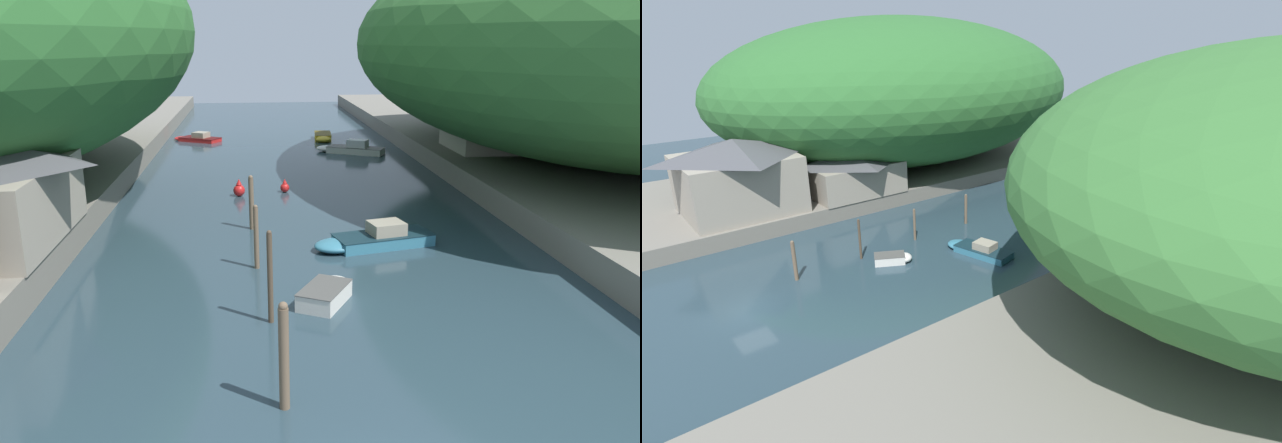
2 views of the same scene
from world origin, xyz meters
TOP-DOWN VIEW (x-y plane):
  - water_surface at (0.00, 30.00)m, footprint 130.00×130.00m
  - left_bank at (-22.51, 30.00)m, footprint 22.00×120.00m
  - right_bank at (22.51, 30.00)m, footprint 22.00×120.00m
  - hillside_left at (-23.61, 28.85)m, footprint 35.02×49.02m
  - waterfront_building at (-16.53, 5.04)m, footprint 9.99×10.85m
  - boathouse_shed at (-15.04, 16.23)m, footprint 7.83×10.11m
  - right_bank_cottage at (16.58, 37.21)m, footprint 7.06×7.36m
  - boat_navy_launch at (-8.44, 54.21)m, footprint 5.38×4.27m
  - boat_mid_channel at (3.10, 18.25)m, footprint 6.51×3.34m
  - boat_red_skiff at (4.71, 53.20)m, footprint 2.03×4.82m
  - boat_far_upstream at (0.01, 11.76)m, footprint 2.77×3.41m
  - boat_yellow_tender at (6.24, 45.40)m, footprint 6.61×4.67m
  - mooring_post_nearest at (-2.18, 4.26)m, footprint 0.30×0.30m
  - mooring_post_second at (-2.36, 9.97)m, footprint 0.21×0.21m
  - mooring_post_middle at (-2.78, 15.78)m, footprint 0.23×0.23m
  - mooring_post_fourth at (-2.95, 22.05)m, footprint 0.28×0.28m
  - channel_buoy_near at (-0.62, 30.58)m, footprint 0.63×0.63m
  - channel_buoy_far at (-3.74, 29.81)m, footprint 0.78×0.78m
  - person_on_quay at (-12.73, 13.10)m, footprint 0.32×0.43m

SIDE VIEW (x-z plane):
  - water_surface at x=0.00m, z-range 0.00..0.00m
  - boat_navy_launch at x=-8.44m, z-range -0.19..0.78m
  - boat_red_skiff at x=4.71m, z-range 0.00..0.68m
  - boat_far_upstream at x=0.01m, z-range 0.00..0.72m
  - channel_buoy_near at x=-0.62m, z-range -0.10..0.83m
  - boat_mid_channel at x=3.10m, z-range -0.23..1.01m
  - boat_yellow_tender at x=6.24m, z-range -0.24..1.05m
  - channel_buoy_far at x=-3.74m, z-range -0.13..1.05m
  - left_bank at x=-22.51m, z-range 0.00..1.57m
  - right_bank at x=22.51m, z-range 0.00..1.57m
  - mooring_post_middle at x=-2.78m, z-range 0.01..3.04m
  - mooring_post_fourth at x=-2.95m, z-range 0.01..3.07m
  - mooring_post_nearest at x=-2.18m, z-range 0.01..3.30m
  - mooring_post_second at x=-2.36m, z-range 0.01..3.60m
  - person_on_quay at x=-12.73m, z-range 1.70..3.39m
  - right_bank_cottage at x=16.58m, z-range 1.64..5.89m
  - boathouse_shed at x=-15.04m, z-range 1.65..6.44m
  - waterfront_building at x=-16.53m, z-range 1.67..8.71m
  - hillside_left at x=-23.61m, z-range 1.57..19.78m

